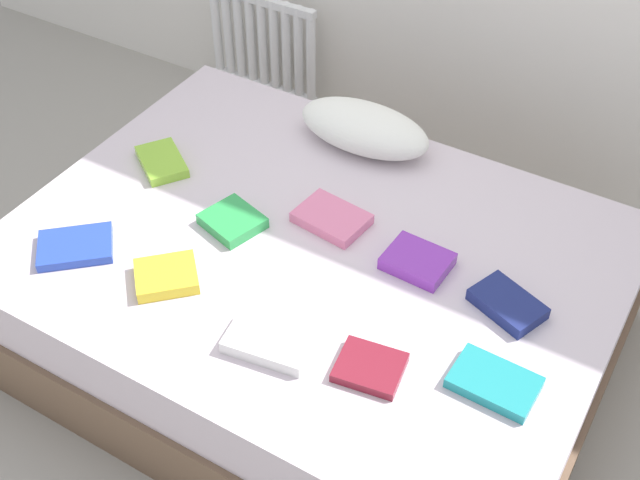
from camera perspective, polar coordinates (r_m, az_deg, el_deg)
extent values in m
plane|color=#9E998E|center=(3.05, -0.48, -7.16)|extent=(8.00, 8.00, 0.00)
cube|color=brown|center=(2.94, -0.50, -5.41)|extent=(2.00, 1.50, 0.28)
cube|color=silver|center=(2.76, -0.53, -1.97)|extent=(1.96, 1.46, 0.22)
cylinder|color=white|center=(4.17, -7.23, 14.36)|extent=(0.04, 0.04, 0.50)
cylinder|color=white|center=(4.13, -6.45, 14.15)|extent=(0.04, 0.04, 0.50)
cylinder|color=white|center=(4.10, -5.66, 13.94)|extent=(0.04, 0.04, 0.50)
cylinder|color=white|center=(4.06, -4.85, 13.72)|extent=(0.04, 0.04, 0.50)
cylinder|color=white|center=(4.03, -4.03, 13.50)|extent=(0.04, 0.04, 0.50)
cylinder|color=white|center=(3.99, -3.20, 13.26)|extent=(0.04, 0.04, 0.50)
cylinder|color=white|center=(3.96, -2.36, 13.03)|extent=(0.04, 0.04, 0.50)
cylinder|color=white|center=(3.93, -1.50, 12.78)|extent=(0.04, 0.04, 0.50)
cylinder|color=white|center=(3.90, -0.64, 12.53)|extent=(0.04, 0.04, 0.50)
cube|color=white|center=(3.92, -4.20, 16.40)|extent=(0.59, 0.04, 0.04)
cube|color=white|center=(4.14, -3.88, 10.75)|extent=(0.59, 0.04, 0.04)
ellipsoid|color=white|center=(3.07, 3.12, 7.84)|extent=(0.52, 0.26, 0.16)
cube|color=pink|center=(2.75, 0.76, 1.57)|extent=(0.25, 0.19, 0.04)
cube|color=green|center=(2.76, -6.15, 1.33)|extent=(0.22, 0.21, 0.04)
cube|color=maroon|center=(2.33, 3.51, -8.89)|extent=(0.21, 0.19, 0.03)
cube|color=teal|center=(2.34, 12.11, -9.72)|extent=(0.24, 0.16, 0.03)
cube|color=#8CC638|center=(3.05, -11.02, 5.40)|extent=(0.26, 0.24, 0.04)
cube|color=yellow|center=(2.60, -10.71, -2.51)|extent=(0.25, 0.25, 0.04)
cube|color=purple|center=(2.62, 6.84, -1.48)|extent=(0.21, 0.17, 0.04)
cube|color=navy|center=(2.53, 12.99, -4.39)|extent=(0.25, 0.21, 0.04)
cube|color=white|center=(2.38, -3.57, -7.16)|extent=(0.27, 0.18, 0.04)
cube|color=#2847B7|center=(2.77, -16.75, -0.45)|extent=(0.29, 0.29, 0.03)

